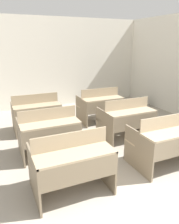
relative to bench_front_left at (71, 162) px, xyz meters
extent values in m
cube|color=white|center=(0.70, 4.57, 0.96)|extent=(6.81, 0.06, 2.85)
cube|color=white|center=(4.08, 2.95, 1.17)|extent=(0.06, 3.19, 1.55)
cube|color=#7B6B54|center=(-0.52, 0.04, -0.12)|extent=(0.03, 0.78, 0.69)
cube|color=#7B6B54|center=(0.52, 0.04, -0.12)|extent=(0.03, 0.78, 0.69)
cube|color=tan|center=(0.00, -0.17, 0.21)|extent=(1.08, 0.37, 0.03)
cube|color=#7B6B54|center=(0.00, -0.34, 0.04)|extent=(1.02, 0.02, 0.31)
cube|color=tan|center=(0.00, 0.01, 0.34)|extent=(1.08, 0.02, 0.23)
cube|color=tan|center=(0.00, 0.28, -0.05)|extent=(1.08, 0.31, 0.03)
cube|color=#7B6B54|center=(0.00, 0.28, -0.32)|extent=(1.02, 0.04, 0.04)
cube|color=#83745D|center=(1.19, 0.06, -0.12)|extent=(0.03, 0.78, 0.69)
cube|color=tan|center=(1.71, -0.14, 0.21)|extent=(1.08, 0.37, 0.03)
cube|color=tan|center=(1.71, 0.04, 0.34)|extent=(1.08, 0.02, 0.23)
cube|color=tan|center=(1.71, 0.30, -0.05)|extent=(1.08, 0.31, 0.03)
cube|color=#83745D|center=(1.71, 0.30, -0.32)|extent=(1.02, 0.04, 0.04)
cube|color=#81725B|center=(-0.54, 1.27, -0.12)|extent=(0.03, 0.78, 0.69)
cube|color=#81725B|center=(0.51, 1.27, -0.12)|extent=(0.03, 0.78, 0.69)
cube|color=tan|center=(-0.02, 1.07, 0.21)|extent=(1.08, 0.37, 0.03)
cube|color=#81725B|center=(-0.02, 0.89, 0.04)|extent=(1.02, 0.02, 0.31)
cube|color=tan|center=(-0.02, 1.25, 0.34)|extent=(1.08, 0.02, 0.23)
cube|color=tan|center=(-0.02, 1.51, -0.05)|extent=(1.08, 0.31, 0.03)
cube|color=#81725B|center=(-0.02, 1.51, -0.32)|extent=(1.02, 0.04, 0.04)
cube|color=#82735C|center=(1.19, 1.27, -0.12)|extent=(0.03, 0.78, 0.69)
cube|color=#82735C|center=(2.24, 1.27, -0.12)|extent=(0.03, 0.78, 0.69)
cube|color=tan|center=(1.72, 1.07, 0.21)|extent=(1.08, 0.37, 0.03)
cube|color=#82735C|center=(1.72, 0.89, 0.04)|extent=(1.02, 0.02, 0.31)
cube|color=tan|center=(1.72, 1.25, 0.34)|extent=(1.08, 0.02, 0.23)
cube|color=tan|center=(1.72, 1.51, -0.05)|extent=(1.08, 0.31, 0.03)
cube|color=#82735C|center=(1.72, 1.51, -0.32)|extent=(1.02, 0.04, 0.04)
cube|color=#7A6B54|center=(-0.53, 2.54, -0.12)|extent=(0.03, 0.78, 0.69)
cube|color=#7A6B54|center=(0.52, 2.54, -0.12)|extent=(0.03, 0.78, 0.69)
cube|color=tan|center=(-0.01, 2.34, 0.21)|extent=(1.08, 0.37, 0.03)
cube|color=#7A6B54|center=(-0.01, 2.16, 0.04)|extent=(1.02, 0.02, 0.31)
cube|color=tan|center=(-0.01, 2.52, 0.34)|extent=(1.08, 0.02, 0.23)
cube|color=tan|center=(-0.01, 2.78, -0.05)|extent=(1.08, 0.31, 0.03)
cube|color=#7A6B54|center=(-0.01, 2.78, -0.32)|extent=(1.02, 0.04, 0.04)
cube|color=#7E6F58|center=(1.17, 2.53, -0.12)|extent=(0.03, 0.78, 0.69)
cube|color=#7E6F58|center=(2.22, 2.53, -0.12)|extent=(0.03, 0.78, 0.69)
cube|color=tan|center=(1.70, 2.32, 0.21)|extent=(1.08, 0.37, 0.03)
cube|color=#7E6F58|center=(1.70, 2.15, 0.04)|extent=(1.02, 0.02, 0.31)
cube|color=tan|center=(1.70, 2.50, 0.34)|extent=(1.08, 0.02, 0.23)
cube|color=tan|center=(1.70, 2.77, -0.05)|extent=(1.08, 0.31, 0.03)
cube|color=#7E6F58|center=(1.70, 2.77, -0.32)|extent=(1.02, 0.04, 0.04)
cylinder|color=#474C51|center=(3.71, 3.23, -0.32)|extent=(0.29, 0.29, 0.29)
camera|label=1|loc=(-0.86, -2.57, 1.60)|focal=35.00mm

